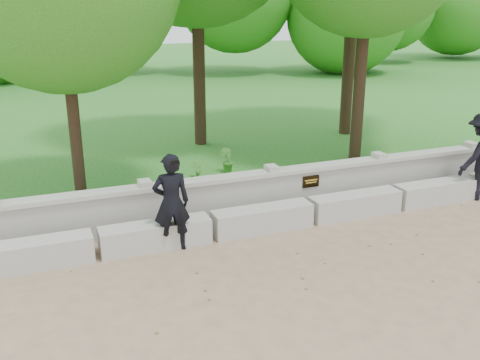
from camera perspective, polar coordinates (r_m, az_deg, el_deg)
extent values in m
plane|color=#9D7F60|center=(8.94, 13.39, -8.83)|extent=(80.00, 80.00, 0.00)
cube|color=#1F5817|center=(21.33, -8.47, 7.65)|extent=(40.00, 22.00, 0.25)
cube|color=#B0AEA7|center=(9.15, -21.35, -7.42)|extent=(1.90, 0.45, 0.45)
cube|color=#B0AEA7|center=(9.31, -8.96, -5.86)|extent=(1.90, 0.45, 0.45)
cube|color=#B0AEA7|center=(9.88, 2.42, -4.17)|extent=(1.90, 0.45, 0.45)
cube|color=#B0AEA7|center=(10.80, 12.17, -2.58)|extent=(1.90, 0.45, 0.45)
cube|color=#B0AEA7|center=(11.99, 20.18, -1.22)|extent=(1.90, 0.45, 0.45)
cube|color=#A6A49C|center=(10.82, 5.77, -1.18)|extent=(12.50, 0.25, 0.82)
cube|color=#B0AEA7|center=(10.67, 5.85, 1.10)|extent=(12.50, 0.35, 0.08)
cube|color=black|center=(10.77, 7.57, -0.15)|extent=(0.36, 0.02, 0.24)
imported|color=black|center=(8.98, -7.34, -2.40)|extent=(0.66, 0.47, 1.70)
cube|color=black|center=(8.41, -6.97, 1.88)|extent=(0.14, 0.03, 0.07)
cylinder|color=#382619|center=(10.88, -17.35, 6.72)|extent=(0.23, 0.23, 3.44)
cylinder|color=#382619|center=(14.71, -4.42, 12.99)|extent=(0.32, 0.32, 4.80)
cylinder|color=#382619|center=(13.49, 12.72, 11.12)|extent=(0.29, 0.29, 4.32)
cylinder|color=#382619|center=(16.23, 11.61, 13.56)|extent=(0.34, 0.34, 5.01)
imported|color=#3C7A29|center=(11.48, -4.68, 0.64)|extent=(0.35, 0.30, 0.55)
imported|color=#3C7A29|center=(12.41, -1.45, 2.09)|extent=(0.39, 0.40, 0.57)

